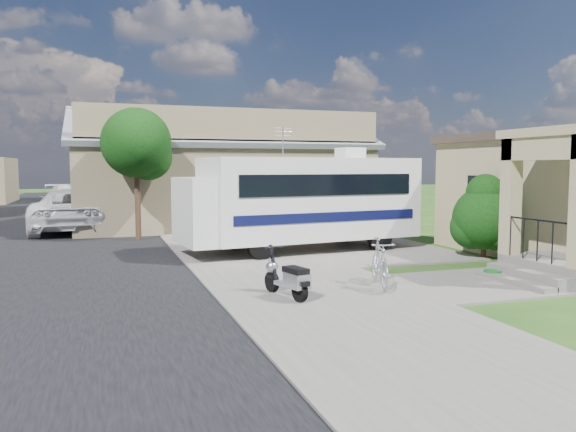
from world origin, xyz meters
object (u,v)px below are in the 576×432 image
object	(u,v)px
pickup_truck	(70,210)
scooter	(288,278)
bicycle	(380,266)
shrub	(485,215)
garden_hose	(493,275)
motorhome	(303,199)
van	(73,200)

from	to	relation	value
pickup_truck	scooter	bearing A→B (deg)	107.12
scooter	bicycle	xyz separation A→B (m)	(2.12, 0.31, 0.07)
shrub	scooter	xyz separation A→B (m)	(-6.79, -2.98, -0.78)
scooter	garden_hose	xyz separation A→B (m)	(5.08, 0.46, -0.34)
shrub	garden_hose	size ratio (longest dim) A/B	6.02
motorhome	van	xyz separation A→B (m)	(-7.04, 15.13, -0.75)
shrub	bicycle	xyz separation A→B (m)	(-4.67, -2.67, -0.71)
bicycle	van	world-z (taller)	van
shrub	van	distance (m)	21.23
van	garden_hose	xyz separation A→B (m)	(9.73, -20.39, -0.75)
scooter	van	distance (m)	21.37
garden_hose	motorhome	bearing A→B (deg)	117.02
motorhome	garden_hose	distance (m)	6.10
scooter	garden_hose	bearing A→B (deg)	-8.49
van	pickup_truck	bearing A→B (deg)	-100.19
scooter	bicycle	bearing A→B (deg)	-5.44
van	garden_hose	size ratio (longest dim) A/B	14.67
pickup_truck	shrub	bearing A→B (deg)	135.23
pickup_truck	motorhome	bearing A→B (deg)	129.49
motorhome	shrub	distance (m)	5.20
scooter	pickup_truck	distance (m)	14.55
motorhome	pickup_truck	distance (m)	10.66
bicycle	van	size ratio (longest dim) A/B	0.29
motorhome	van	distance (m)	16.70
bicycle	garden_hose	bearing A→B (deg)	20.34
bicycle	motorhome	bearing A→B (deg)	104.38
motorhome	bicycle	size ratio (longest dim) A/B	4.45
bicycle	garden_hose	size ratio (longest dim) A/B	4.25
shrub	garden_hose	bearing A→B (deg)	-124.18
scooter	van	xyz separation A→B (m)	(-4.65, 20.86, 0.40)
pickup_truck	garden_hose	world-z (taller)	pickup_truck
scooter	garden_hose	world-z (taller)	scooter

